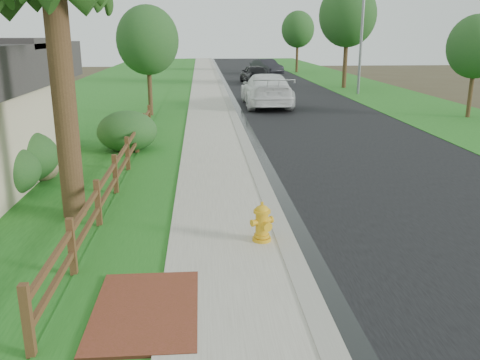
{
  "coord_description": "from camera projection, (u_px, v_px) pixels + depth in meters",
  "views": [
    {
      "loc": [
        -1.28,
        -8.04,
        4.18
      ],
      "look_at": [
        -0.36,
        3.91,
        0.71
      ],
      "focal_mm": 38.0,
      "sensor_mm": 36.0,
      "label": 1
    }
  ],
  "objects": [
    {
      "name": "tree_mid_right",
      "position": [
        348.0,
        15.0,
        38.5
      ],
      "size": [
        4.35,
        4.35,
        7.89
      ],
      "color": "#362416",
      "rests_on": "ground"
    },
    {
      "name": "lawn_near",
      "position": [
        119.0,
        85.0,
        41.87
      ],
      "size": [
        9.0,
        90.0,
        0.04
      ],
      "primitive_type": "cube",
      "color": "#1D5C1A",
      "rests_on": "ground"
    },
    {
      "name": "fire_hydrant",
      "position": [
        262.0,
        223.0,
        10.27
      ],
      "size": [
        0.54,
        0.44,
        0.83
      ],
      "color": "yellow",
      "rests_on": "sidewalk"
    },
    {
      "name": "verge_far",
      "position": [
        351.0,
        84.0,
        43.31
      ],
      "size": [
        6.0,
        90.0,
        0.04
      ],
      "primitive_type": "cube",
      "color": "#1D5C1A",
      "rests_on": "ground"
    },
    {
      "name": "ground",
      "position": [
        277.0,
        279.0,
        8.95
      ],
      "size": [
        120.0,
        120.0,
        0.0
      ],
      "primitive_type": "plane",
      "color": "#3E3521"
    },
    {
      "name": "road",
      "position": [
        270.0,
        84.0,
        42.8
      ],
      "size": [
        8.0,
        90.0,
        0.02
      ],
      "primitive_type": "cube",
      "color": "black",
      "rests_on": "ground"
    },
    {
      "name": "sidewalk",
      "position": [
        205.0,
        84.0,
        42.39
      ],
      "size": [
        2.2,
        90.0,
        0.1
      ],
      "primitive_type": "cube",
      "color": "gray",
      "rests_on": "ground"
    },
    {
      "name": "boulder",
      "position": [
        41.0,
        170.0,
        14.83
      ],
      "size": [
        1.22,
        1.06,
        0.69
      ],
      "primitive_type": "ellipsoid",
      "rotation": [
        0.0,
        0.0,
        0.33
      ],
      "color": "brown",
      "rests_on": "ground"
    },
    {
      "name": "tree_near_right",
      "position": [
        476.0,
        47.0,
        25.02
      ],
      "size": [
        2.83,
        2.83,
        5.1
      ],
      "color": "#362416",
      "rests_on": "ground"
    },
    {
      "name": "tree_far_right",
      "position": [
        298.0,
        29.0,
        54.64
      ],
      "size": [
        3.53,
        3.53,
        6.5
      ],
      "color": "#362416",
      "rests_on": "ground"
    },
    {
      "name": "curb",
      "position": [
        221.0,
        84.0,
        42.48
      ],
      "size": [
        0.4,
        90.0,
        0.12
      ],
      "primitive_type": "cube",
      "color": "gray",
      "rests_on": "ground"
    },
    {
      "name": "streetlight",
      "position": [
        360.0,
        17.0,
        34.56
      ],
      "size": [
        2.07,
        0.9,
        9.26
      ],
      "color": "slate",
      "rests_on": "ground"
    },
    {
      "name": "tree_near_left",
      "position": [
        148.0,
        40.0,
        25.56
      ],
      "size": [
        3.14,
        3.14,
        5.56
      ],
      "color": "#362416",
      "rests_on": "ground"
    },
    {
      "name": "shrub_d",
      "position": [
        127.0,
        131.0,
        18.48
      ],
      "size": [
        2.32,
        2.32,
        1.48
      ],
      "primitive_type": "ellipsoid",
      "rotation": [
        0.0,
        0.0,
        0.07
      ],
      "color": "#19471F",
      "rests_on": "ground"
    },
    {
      "name": "brick_patch",
      "position": [
        146.0,
        311.0,
        7.82
      ],
      "size": [
        1.6,
        2.4,
        0.11
      ],
      "primitive_type": "cube",
      "color": "brown",
      "rests_on": "ground"
    },
    {
      "name": "dark_car_far",
      "position": [
        266.0,
        67.0,
        52.6
      ],
      "size": [
        3.21,
        5.07,
        1.58
      ],
      "primitive_type": "imported",
      "rotation": [
        0.0,
        0.0,
        0.35
      ],
      "color": "black",
      "rests_on": "road"
    },
    {
      "name": "shrub_c",
      "position": [
        4.0,
        171.0,
        13.38
      ],
      "size": [
        2.06,
        2.06,
        1.34
      ],
      "primitive_type": "ellipsoid",
      "rotation": [
        0.0,
        0.0,
        0.12
      ],
      "color": "#19471F",
      "rests_on": "ground"
    },
    {
      "name": "wet_gutter",
      "position": [
        225.0,
        85.0,
        42.52
      ],
      "size": [
        0.5,
        90.0,
        0.0
      ],
      "primitive_type": "cube",
      "color": "black",
      "rests_on": "road"
    },
    {
      "name": "grass_strip",
      "position": [
        182.0,
        85.0,
        42.25
      ],
      "size": [
        1.6,
        90.0,
        0.06
      ],
      "primitive_type": "cube",
      "color": "#1D5C1A",
      "rests_on": "ground"
    },
    {
      "name": "dark_car_mid",
      "position": [
        254.0,
        74.0,
        43.41
      ],
      "size": [
        2.34,
        4.85,
        1.6
      ],
      "primitive_type": "imported",
      "rotation": [
        0.0,
        0.0,
        3.24
      ],
      "color": "black",
      "rests_on": "road"
    },
    {
      "name": "ranch_fence",
      "position": [
        122.0,
        161.0,
        14.65
      ],
      "size": [
        0.12,
        16.92,
        1.1
      ],
      "color": "#432816",
      "rests_on": "ground"
    },
    {
      "name": "shrub_b",
      "position": [
        19.0,
        157.0,
        14.52
      ],
      "size": [
        2.66,
        2.66,
        1.53
      ],
      "primitive_type": "ellipsoid",
      "rotation": [
        0.0,
        0.0,
        0.25
      ],
      "color": "#19471F",
      "rests_on": "ground"
    },
    {
      "name": "white_suv",
      "position": [
        266.0,
        90.0,
        29.77
      ],
      "size": [
        2.72,
        6.59,
        1.91
      ],
      "primitive_type": "imported",
      "rotation": [
        0.0,
        0.0,
        3.13
      ],
      "color": "white",
      "rests_on": "road"
    }
  ]
}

